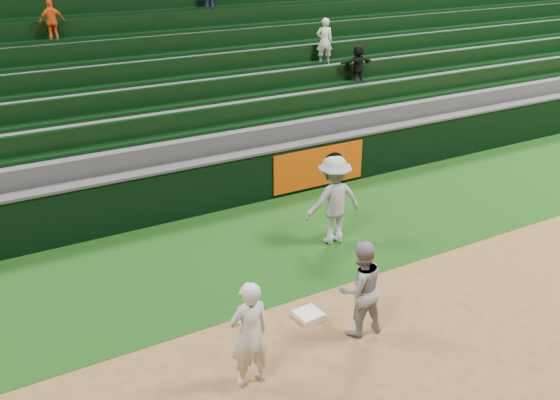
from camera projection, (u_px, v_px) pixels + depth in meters
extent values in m
plane|color=brown|center=(333.00, 322.00, 10.40)|extent=(70.00, 70.00, 0.00)
cube|color=#11360D|center=(250.00, 249.00, 12.78)|extent=(36.00, 4.20, 0.01)
cube|color=white|center=(309.00, 315.00, 10.51)|extent=(0.45, 0.45, 0.09)
imported|color=silver|center=(249.00, 334.00, 8.70)|extent=(0.61, 0.40, 1.66)
imported|color=#94979E|center=(360.00, 288.00, 9.84)|extent=(0.85, 0.69, 1.63)
imported|color=#A7AAB5|center=(334.00, 200.00, 12.73)|extent=(1.26, 0.78, 1.88)
cube|color=black|center=(205.00, 187.00, 14.29)|extent=(36.00, 0.35, 1.20)
cube|color=#D84C0A|center=(319.00, 167.00, 15.52)|extent=(2.60, 0.05, 1.00)
cylinder|color=black|center=(333.00, 165.00, 15.68)|extent=(0.64, 0.02, 0.64)
cylinder|color=white|center=(329.00, 161.00, 15.55)|extent=(0.14, 0.02, 0.14)
cube|color=#424244|center=(204.00, 162.00, 14.04)|extent=(36.00, 0.40, 0.06)
cube|color=#3D3E40|center=(192.00, 168.00, 14.78)|extent=(36.00, 0.85, 1.65)
cube|color=black|center=(186.00, 122.00, 14.55)|extent=(36.00, 0.14, 0.50)
cube|color=black|center=(189.00, 133.00, 14.50)|extent=(36.00, 0.45, 0.08)
cube|color=#3D3E40|center=(178.00, 149.00, 15.36)|extent=(36.00, 0.85, 2.10)
cube|color=black|center=(171.00, 95.00, 15.05)|extent=(36.00, 0.14, 0.50)
cube|color=black|center=(174.00, 106.00, 15.00)|extent=(36.00, 0.45, 0.08)
cube|color=#3D3E40|center=(166.00, 132.00, 15.95)|extent=(36.00, 0.85, 2.55)
cube|color=black|center=(157.00, 71.00, 15.54)|extent=(36.00, 0.14, 0.50)
cube|color=black|center=(160.00, 80.00, 15.49)|extent=(36.00, 0.45, 0.08)
cube|color=#3D3E40|center=(154.00, 116.00, 16.53)|extent=(36.00, 0.85, 3.00)
cube|color=black|center=(145.00, 47.00, 16.04)|extent=(36.00, 0.14, 0.50)
cube|color=black|center=(148.00, 57.00, 15.99)|extent=(36.00, 0.45, 0.08)
cube|color=#3D3E40|center=(142.00, 100.00, 17.12)|extent=(36.00, 0.85, 3.45)
cube|color=black|center=(133.00, 25.00, 16.54)|extent=(36.00, 0.14, 0.50)
cube|color=black|center=(135.00, 34.00, 16.48)|extent=(36.00, 0.45, 0.08)
cube|color=#3D3E40|center=(132.00, 86.00, 17.70)|extent=(36.00, 0.85, 3.90)
cube|color=black|center=(121.00, 5.00, 17.03)|extent=(36.00, 0.14, 0.50)
cube|color=black|center=(124.00, 13.00, 16.98)|extent=(36.00, 0.45, 0.08)
cube|color=#3D3E40|center=(122.00, 73.00, 18.29)|extent=(36.00, 0.85, 4.35)
imported|color=#F25A16|center=(52.00, 21.00, 15.23)|extent=(0.63, 0.30, 1.04)
imported|color=black|center=(358.00, 64.00, 17.16)|extent=(1.00, 0.37, 1.06)
imported|color=silver|center=(324.00, 41.00, 17.36)|extent=(0.53, 0.44, 1.26)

